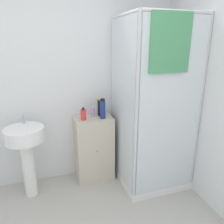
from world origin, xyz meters
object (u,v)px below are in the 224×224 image
(shampoo_bottle_tall_black, at_px, (100,107))
(lotion_bottle_white, at_px, (93,112))
(sink, at_px, (26,146))
(soap_dispenser, at_px, (83,115))
(shampoo_bottle_blue, at_px, (103,109))

(shampoo_bottle_tall_black, xyz_separation_m, lotion_bottle_white, (-0.09, -0.01, -0.05))
(sink, xyz_separation_m, soap_dispenser, (0.68, 0.07, 0.29))
(soap_dispenser, bearing_deg, lotion_bottle_white, 32.06)
(shampoo_bottle_blue, bearing_deg, soap_dispenser, 175.34)
(sink, relative_size, shampoo_bottle_blue, 3.98)
(lotion_bottle_white, bearing_deg, shampoo_bottle_blue, -48.40)
(sink, relative_size, lotion_bottle_white, 6.98)
(sink, height_order, shampoo_bottle_blue, shampoo_bottle_blue)
(soap_dispenser, distance_m, lotion_bottle_white, 0.17)
(shampoo_bottle_blue, bearing_deg, shampoo_bottle_tall_black, 93.19)
(shampoo_bottle_blue, relative_size, lotion_bottle_white, 1.76)
(soap_dispenser, xyz_separation_m, shampoo_bottle_tall_black, (0.23, 0.10, 0.04))
(shampoo_bottle_tall_black, xyz_separation_m, shampoo_bottle_blue, (0.01, -0.12, 0.01))
(soap_dispenser, xyz_separation_m, lotion_bottle_white, (0.14, 0.09, -0.01))
(shampoo_bottle_tall_black, height_order, shampoo_bottle_blue, shampoo_bottle_blue)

